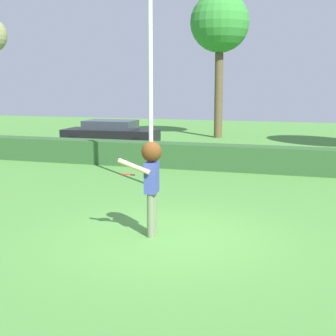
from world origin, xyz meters
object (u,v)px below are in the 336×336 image
willow_tree (220,25)px  frisbee (128,175)px  lamppost (151,80)px  person (151,174)px  parked_car_black (111,133)px

willow_tree → frisbee: bearing=-83.3°
lamppost → person: bearing=-70.1°
frisbee → parked_car_black: size_ratio=0.06×
person → parked_car_black: size_ratio=0.42×
lamppost → willow_tree: (-0.92, 13.15, 2.92)m
person → frisbee: (-0.43, -0.09, -0.02)m
parked_car_black → frisbee: bearing=-64.1°
frisbee → parked_car_black: parked_car_black is taller
frisbee → lamppost: (-1.16, 4.50, 1.79)m
person → parked_car_black: 13.30m
person → frisbee: person is taller
frisbee → willow_tree: 18.38m
frisbee → parked_car_black: 13.19m
person → parked_car_black: person is taller
lamppost → parked_car_black: lamppost is taller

